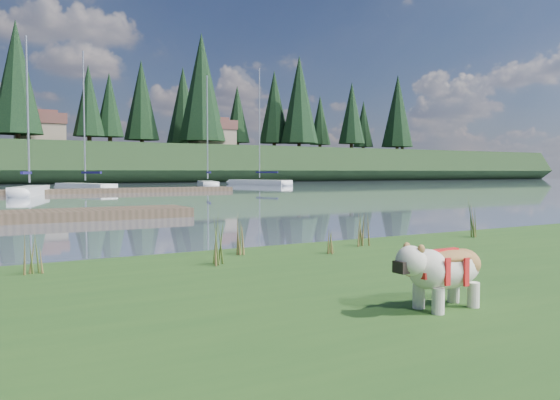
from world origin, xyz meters
TOP-DOWN VIEW (x-y plane):
  - ground at (0.00, 30.00)m, footprint 200.00×200.00m
  - bank at (0.00, -6.00)m, footprint 60.00×9.00m
  - bulldog at (1.07, -5.55)m, footprint 0.91×0.41m
  - dock_far at (2.00, 30.00)m, footprint 26.00×2.20m
  - sailboat_bg_2 at (1.03, 28.55)m, footprint 3.08×6.54m
  - sailboat_bg_3 at (5.15, 35.54)m, footprint 3.95×7.27m
  - sailboat_bg_4 at (17.21, 39.51)m, footprint 3.27×7.16m
  - sailboat_bg_5 at (24.95, 44.83)m, footprint 4.56×9.14m
  - weed_0 at (0.30, -2.67)m, footprint 0.17×0.14m
  - weed_1 at (0.88, -2.05)m, footprint 0.17×0.14m
  - weed_2 at (2.80, -2.21)m, footprint 0.17×0.14m
  - weed_3 at (-1.73, -2.24)m, footprint 0.17×0.14m
  - weed_4 at (1.98, -2.63)m, footprint 0.17×0.14m
  - weed_5 at (5.15, -2.31)m, footprint 0.17×0.14m
  - mud_lip at (0.00, -1.60)m, footprint 60.00×0.50m
  - conifer_4 at (3.00, 66.00)m, footprint 6.16×6.16m
  - conifer_5 at (15.00, 70.00)m, footprint 3.96×3.96m
  - conifer_6 at (28.00, 68.00)m, footprint 7.04×7.04m
  - conifer_7 at (42.00, 71.00)m, footprint 5.28×5.28m
  - conifer_8 at (55.00, 67.00)m, footprint 4.62×4.62m
  - conifer_9 at (68.00, 70.00)m, footprint 5.94×5.94m
  - house_1 at (6.00, 71.00)m, footprint 6.30×5.30m
  - house_2 at (30.00, 69.00)m, footprint 6.30×5.30m

SIDE VIEW (x-z plane):
  - ground at x=0.00m, z-range 0.00..0.00m
  - mud_lip at x=0.00m, z-range 0.00..0.14m
  - dock_far at x=2.00m, z-range 0.00..0.30m
  - bank at x=0.00m, z-range 0.00..0.35m
  - sailboat_bg_5 at x=24.95m, z-range -6.08..6.72m
  - sailboat_bg_3 at x=5.15m, z-range -5.04..5.69m
  - sailboat_bg_4 at x=17.21m, z-range -4.92..5.58m
  - sailboat_bg_2 at x=1.03m, z-range -4.60..5.26m
  - weed_4 at x=1.98m, z-range 0.32..0.69m
  - weed_3 at x=-1.73m, z-range 0.31..0.80m
  - weed_1 at x=0.88m, z-range 0.31..0.85m
  - weed_2 at x=2.80m, z-range 0.31..0.86m
  - weed_0 at x=0.30m, z-range 0.30..0.91m
  - weed_5 at x=5.15m, z-range 0.29..0.99m
  - bulldog at x=1.07m, z-range 0.42..0.97m
  - house_1 at x=6.00m, z-range 4.99..9.64m
  - house_2 at x=30.00m, z-range 4.99..9.64m
  - conifer_5 at x=15.00m, z-range 5.65..16.00m
  - conifer_8 at x=55.00m, z-range 5.62..17.40m
  - conifer_7 at x=42.00m, z-range 5.59..18.79m
  - conifer_9 at x=68.00m, z-range 5.55..20.18m
  - conifer_4 at x=3.00m, z-range 5.54..20.64m
  - conifer_6 at x=28.00m, z-range 5.49..22.49m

